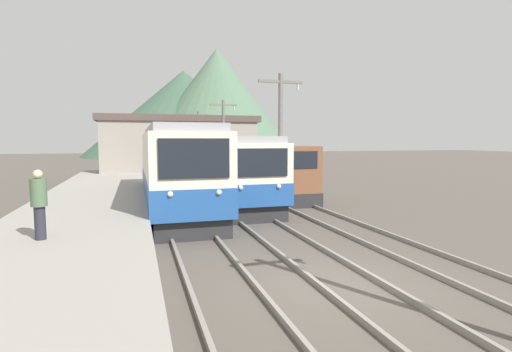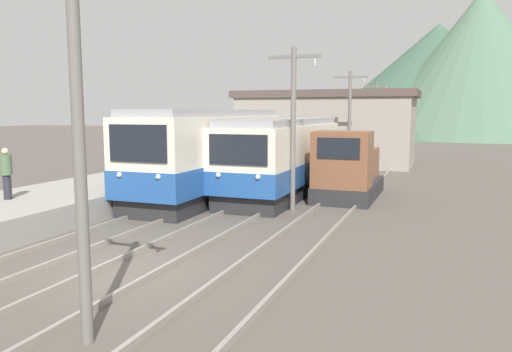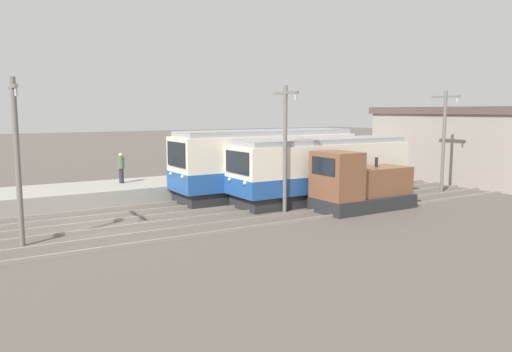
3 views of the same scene
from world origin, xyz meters
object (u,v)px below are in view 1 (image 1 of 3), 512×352
person_on_platform (39,202)px  commuter_train_left (177,174)px  catenary_mast_mid (281,138)px  commuter_train_center (229,173)px  catenary_mast_distant (199,139)px  catenary_mast_far (224,139)px  shunting_locomotive (284,179)px

person_on_platform → commuter_train_left: bearing=60.6°
catenary_mast_mid → commuter_train_left: bearing=158.7°
commuter_train_center → catenary_mast_distant: catenary_mast_distant is taller
commuter_train_left → commuter_train_center: size_ratio=1.04×
catenary_mast_far → catenary_mast_distant: bearing=90.0°
person_on_platform → catenary_mast_distant: bearing=74.0°
commuter_train_left → catenary_mast_far: catenary_mast_far is taller
commuter_train_center → person_on_platform: size_ratio=6.21×
catenary_mast_distant → commuter_train_center: bearing=-94.3°
shunting_locomotive → catenary_mast_mid: bearing=-113.0°
commuter_train_left → catenary_mast_distant: catenary_mast_distant is taller
shunting_locomotive → catenary_mast_mid: catenary_mast_mid is taller
catenary_mast_far → person_on_platform: 19.39m
commuter_train_center → shunting_locomotive: bearing=-0.1°
commuter_train_left → commuter_train_center: commuter_train_left is taller
catenary_mast_distant → person_on_platform: catenary_mast_distant is taller
commuter_train_left → catenary_mast_far: size_ratio=1.82×
commuter_train_left → shunting_locomotive: 6.11m
commuter_train_left → catenary_mast_distant: bearing=78.9°
commuter_train_center → catenary_mast_far: (1.51, 8.31, 1.77)m
shunting_locomotive → person_on_platform: bearing=-137.4°
shunting_locomotive → catenary_mast_mid: (-1.49, -3.52, 2.18)m
catenary_mast_mid → catenary_mast_distant: same height
commuter_train_center → catenary_mast_mid: (1.51, -3.52, 1.77)m
catenary_mast_mid → commuter_train_center: bearing=113.2°
commuter_train_left → catenary_mast_far: 11.15m
catenary_mast_mid → catenary_mast_far: size_ratio=1.00×
shunting_locomotive → commuter_train_left: bearing=-162.4°
commuter_train_center → catenary_mast_mid: size_ratio=1.76×
catenary_mast_mid → person_on_platform: (-8.39, -5.57, -1.60)m
commuter_train_center → commuter_train_left: bearing=-146.7°
catenary_mast_mid → catenary_mast_distant: bearing=90.0°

